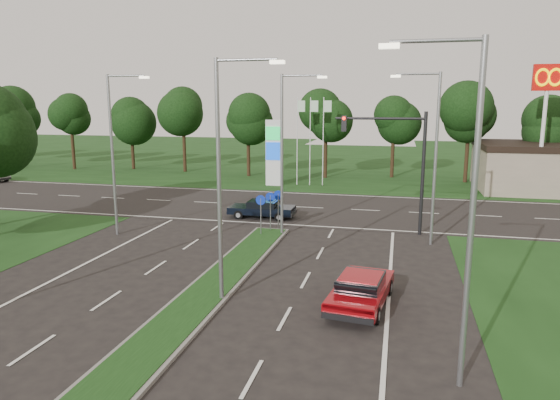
# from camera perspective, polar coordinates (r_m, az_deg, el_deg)

# --- Properties ---
(ground) EXTENTS (160.00, 160.00, 0.00)m
(ground) POSITION_cam_1_polar(r_m,az_deg,el_deg) (15.04, -18.06, -19.17)
(ground) COLOR black
(ground) RESTS_ON ground
(verge_far) EXTENTS (160.00, 50.00, 0.02)m
(verge_far) POSITION_cam_1_polar(r_m,az_deg,el_deg) (66.76, 7.26, 4.48)
(verge_far) COLOR #153411
(verge_far) RESTS_ON ground
(cross_road) EXTENTS (160.00, 12.00, 0.02)m
(cross_road) POSITION_cam_1_polar(r_m,az_deg,el_deg) (36.45, 1.87, -0.80)
(cross_road) COLOR black
(cross_road) RESTS_ON ground
(median_kerb) EXTENTS (2.00, 26.00, 0.12)m
(median_kerb) POSITION_cam_1_polar(r_m,az_deg,el_deg) (18.14, -11.34, -13.20)
(median_kerb) COLOR slate
(median_kerb) RESTS_ON ground
(streetlight_median_near) EXTENTS (2.53, 0.22, 9.00)m
(streetlight_median_near) POSITION_cam_1_polar(r_m,az_deg,el_deg) (18.19, -6.43, 3.50)
(streetlight_median_near) COLOR gray
(streetlight_median_near) RESTS_ON ground
(streetlight_median_far) EXTENTS (2.53, 0.22, 9.00)m
(streetlight_median_far) POSITION_cam_1_polar(r_m,az_deg,el_deg) (27.75, 0.62, 6.11)
(streetlight_median_far) COLOR gray
(streetlight_median_far) RESTS_ON ground
(streetlight_left_far) EXTENTS (2.53, 0.22, 9.00)m
(streetlight_left_far) POSITION_cam_1_polar(r_m,az_deg,el_deg) (29.45, -18.33, 5.84)
(streetlight_left_far) COLOR gray
(streetlight_left_far) RESTS_ON ground
(streetlight_right_far) EXTENTS (2.53, 0.22, 9.00)m
(streetlight_right_far) POSITION_cam_1_polar(r_m,az_deg,el_deg) (27.11, 16.98, 5.52)
(streetlight_right_far) COLOR gray
(streetlight_right_far) RESTS_ON ground
(streetlight_right_near) EXTENTS (2.53, 0.22, 9.00)m
(streetlight_right_near) POSITION_cam_1_polar(r_m,az_deg,el_deg) (13.27, 20.37, 0.11)
(streetlight_right_near) COLOR gray
(streetlight_right_near) RESTS_ON ground
(traffic_signal) EXTENTS (5.10, 0.42, 7.00)m
(traffic_signal) POSITION_cam_1_polar(r_m,az_deg,el_deg) (29.09, 13.54, 5.19)
(traffic_signal) COLOR black
(traffic_signal) RESTS_ON ground
(median_signs) EXTENTS (1.16, 1.76, 2.38)m
(median_signs) POSITION_cam_1_polar(r_m,az_deg,el_deg) (28.85, -1.16, -0.46)
(median_signs) COLOR gray
(median_signs) RESTS_ON ground
(gas_pylon) EXTENTS (5.80, 1.26, 8.00)m
(gas_pylon) POSITION_cam_1_polar(r_m,az_deg,el_deg) (45.54, -0.49, 5.63)
(gas_pylon) COLOR silver
(gas_pylon) RESTS_ON ground
(mcdonalds_sign) EXTENTS (2.20, 0.47, 10.40)m
(mcdonalds_sign) POSITION_cam_1_polar(r_m,az_deg,el_deg) (44.28, 28.16, 10.41)
(mcdonalds_sign) COLOR silver
(mcdonalds_sign) RESTS_ON ground
(treeline_far) EXTENTS (6.00, 6.00, 9.90)m
(treeline_far) POSITION_cam_1_polar(r_m,az_deg,el_deg) (51.38, 5.68, 10.24)
(treeline_far) COLOR black
(treeline_far) RESTS_ON ground
(red_sedan) EXTENTS (2.35, 4.60, 1.21)m
(red_sedan) POSITION_cam_1_polar(r_m,az_deg,el_deg) (19.03, 9.24, -10.03)
(red_sedan) COLOR maroon
(red_sedan) RESTS_ON ground
(navy_sedan) EXTENTS (4.26, 1.79, 1.17)m
(navy_sedan) POSITION_cam_1_polar(r_m,az_deg,el_deg) (32.85, -2.06, -0.99)
(navy_sedan) COLOR black
(navy_sedan) RESTS_ON ground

